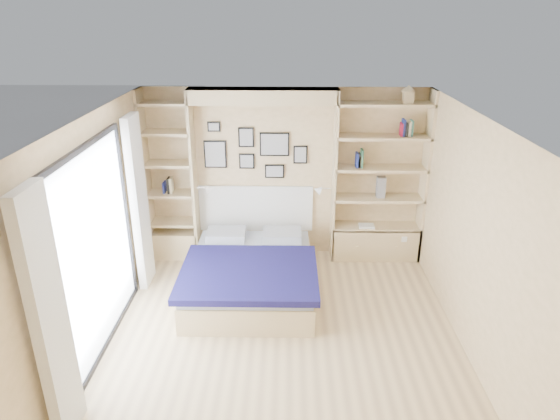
{
  "coord_description": "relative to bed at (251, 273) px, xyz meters",
  "views": [
    {
      "loc": [
        0.04,
        -4.67,
        3.51
      ],
      "look_at": [
        -0.05,
        0.9,
        1.23
      ],
      "focal_mm": 32.0,
      "sensor_mm": 36.0,
      "label": 1
    }
  ],
  "objects": [
    {
      "name": "ground",
      "position": [
        0.43,
        -1.07,
        -0.27
      ],
      "size": [
        4.5,
        4.5,
        0.0
      ],
      "primitive_type": "plane",
      "color": "#D8BA85",
      "rests_on": "ground"
    },
    {
      "name": "room_shell",
      "position": [
        0.05,
        0.45,
        0.81
      ],
      "size": [
        4.5,
        4.5,
        4.5
      ],
      "color": "#E3BE8C",
      "rests_on": "ground"
    },
    {
      "name": "bed",
      "position": [
        0.0,
        0.0,
        0.0
      ],
      "size": [
        1.69,
        2.22,
        1.07
      ],
      "color": "tan",
      "rests_on": "ground"
    },
    {
      "name": "photo_gallery",
      "position": [
        -0.02,
        1.16,
        1.33
      ],
      "size": [
        1.48,
        0.02,
        0.82
      ],
      "color": "black",
      "rests_on": "ground"
    },
    {
      "name": "reading_lamps",
      "position": [
        0.13,
        0.93,
        0.83
      ],
      "size": [
        1.92,
        0.12,
        0.15
      ],
      "color": "silver",
      "rests_on": "ground"
    },
    {
      "name": "shelf_decor",
      "position": [
        1.49,
        1.0,
        1.41
      ],
      "size": [
        3.48,
        0.23,
        2.03
      ],
      "color": "navy",
      "rests_on": "ground"
    },
    {
      "name": "deck_chair",
      "position": [
        -3.17,
        -0.0,
        0.11
      ],
      "size": [
        0.49,
        0.81,
        0.81
      ],
      "rotation": [
        0.0,
        0.0,
        0.02
      ],
      "color": "tan",
      "rests_on": "ground"
    }
  ]
}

